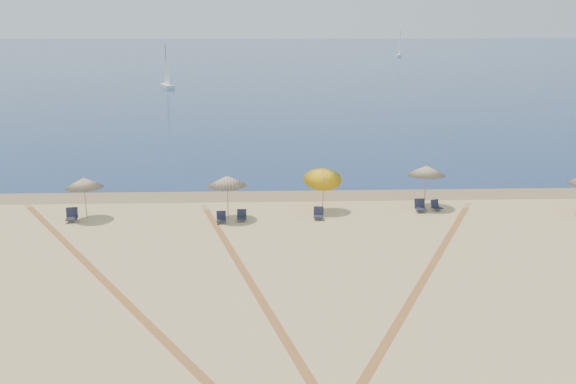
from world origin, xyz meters
The scene contains 15 objects.
ocean centered at (0.00, 225.00, 0.01)m, with size 500.00×500.00×0.00m, color #0C2151.
wet_sand centered at (0.00, 24.00, 0.00)m, with size 500.00×500.00×0.00m, color olive.
umbrella_1 centered at (-11.14, 19.60, 2.06)m, with size 2.01×2.01×2.40m.
umbrella_2 centered at (-3.34, 19.34, 2.15)m, with size 2.13×2.13×2.50m.
umbrella_3 centered at (1.99, 20.45, 2.13)m, with size 2.17×2.22×2.81m.
umbrella_4 centered at (8.07, 21.14, 2.20)m, with size 2.22×2.23×2.55m.
chair_2 centered at (-11.82, 19.17, 0.32)m, with size 0.73×0.81×0.74m.
chair_3 centered at (-3.67, 18.62, 0.27)m, with size 0.55×0.63×0.62m.
chair_4 centered at (-2.57, 18.90, 0.27)m, with size 0.52×0.61×0.62m.
chair_5 centered at (1.65, 19.07, 0.29)m, with size 0.61×0.70×0.67m.
chair_6 centered at (7.60, 20.24, 0.31)m, with size 0.62×0.72×0.72m.
chair_7 centered at (8.57, 20.45, 0.26)m, with size 0.68×0.73×0.60m.
sailboat_0 centered at (-17.55, 91.14, 2.22)m, with size 3.03×5.04×7.34m.
sailboat_1 centered at (42.34, 188.01, 2.49)m, with size 2.27×5.67×8.22m.
tire_tracks centered at (-1.51, 9.10, 0.00)m, with size 50.96×40.86×0.00m.
Camera 1 is at (-1.24, -13.05, 10.43)m, focal length 38.23 mm.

